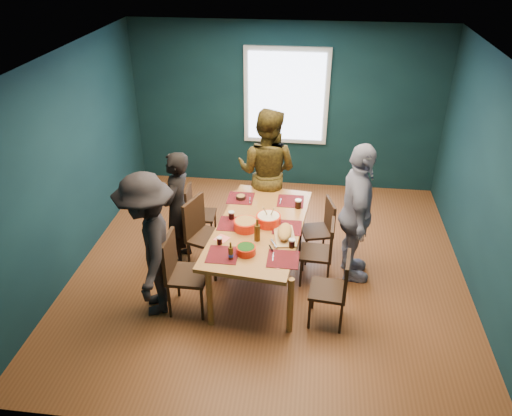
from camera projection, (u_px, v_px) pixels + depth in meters
The scene contains 26 objects.
room at pixel (273, 165), 6.12m from camera, with size 5.01×5.01×2.71m.
dining_table at pixel (260, 231), 6.07m from camera, with size 1.21×2.11×0.77m.
chair_left_far at pixel (196, 210), 6.93m from camera, with size 0.39×0.39×0.83m.
chair_left_mid at pixel (202, 230), 6.31m from camera, with size 0.57×0.57×0.99m.
chair_left_near at pixel (180, 268), 5.62m from camera, with size 0.44×0.44×0.98m.
chair_right_far at pixel (322, 225), 6.56m from camera, with size 0.47×0.47×0.85m.
chair_right_mid at pixel (323, 248), 6.10m from camera, with size 0.40×0.40×0.85m.
chair_right_near at pixel (336, 285), 5.43m from camera, with size 0.44×0.44×0.89m.
person_far_left at pixel (177, 209), 6.35m from camera, with size 0.57×0.37×1.56m, color black.
person_back at pixel (267, 172), 6.99m from camera, with size 0.89×0.69×1.84m, color black.
person_right at pixel (357, 214), 6.00m from camera, with size 1.06×0.44×1.81m, color silver.
person_near_left at pixel (149, 246), 5.48m from camera, with size 1.12×0.64×1.73m, color black.
bowl_salad at pixel (246, 225), 5.93m from camera, with size 0.28×0.28×0.12m.
bowl_dumpling at pixel (268, 219), 6.03m from camera, with size 0.30×0.30×0.28m.
bowl_herbs at pixel (246, 250), 5.50m from camera, with size 0.22×0.22×0.10m.
cutting_board at pixel (285, 233), 5.79m from camera, with size 0.32×0.58×0.13m.
small_bowl at pixel (241, 197), 6.60m from camera, with size 0.13×0.13×0.05m.
beer_bottle_a at pixel (231, 253), 5.40m from camera, with size 0.06×0.06×0.21m.
beer_bottle_b at pixel (257, 232), 5.71m from camera, with size 0.07×0.07×0.28m.
cola_glass_a at pixel (219, 240), 5.67m from camera, with size 0.06×0.06×0.09m.
cola_glass_b at pixel (292, 243), 5.61m from camera, with size 0.07×0.07×0.10m.
cola_glass_c at pixel (298, 203), 6.38m from camera, with size 0.08×0.08×0.12m.
cola_glass_d at pixel (231, 215), 6.14m from camera, with size 0.07×0.07×0.10m.
napkin_a at pixel (287, 225), 6.05m from camera, with size 0.14×0.14×0.00m, color #F86C68.
napkin_b at pixel (222, 239), 5.78m from camera, with size 0.15×0.15×0.00m, color #F86C68.
napkin_c at pixel (279, 263), 5.36m from camera, with size 0.16×0.16×0.00m, color #F86C68.
Camera 1 is at (0.48, -5.29, 3.96)m, focal length 35.00 mm.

